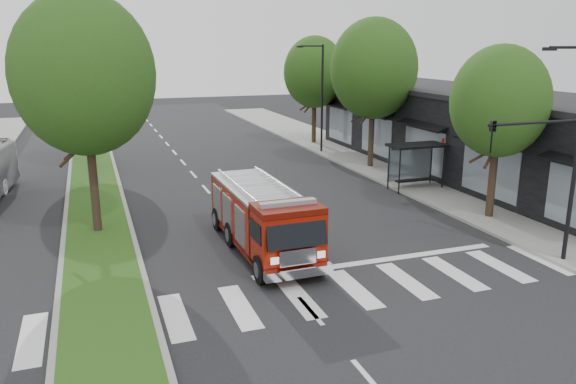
% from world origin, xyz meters
% --- Properties ---
extents(ground, '(140.00, 140.00, 0.00)m').
position_xyz_m(ground, '(0.00, 0.00, 0.00)').
color(ground, black).
rests_on(ground, ground).
extents(sidewalk_right, '(5.00, 80.00, 0.15)m').
position_xyz_m(sidewalk_right, '(12.50, 10.00, 0.07)').
color(sidewalk_right, gray).
rests_on(sidewalk_right, ground).
extents(median, '(3.00, 50.00, 0.15)m').
position_xyz_m(median, '(-6.00, 18.00, 0.08)').
color(median, gray).
rests_on(median, ground).
extents(storefront_row, '(8.00, 30.00, 5.00)m').
position_xyz_m(storefront_row, '(17.00, 10.00, 2.50)').
color(storefront_row, black).
rests_on(storefront_row, ground).
extents(bus_shelter, '(3.20, 1.60, 2.61)m').
position_xyz_m(bus_shelter, '(11.20, 8.15, 2.04)').
color(bus_shelter, black).
rests_on(bus_shelter, ground).
extents(tree_right_near, '(4.40, 4.40, 8.05)m').
position_xyz_m(tree_right_near, '(11.50, 2.00, 5.51)').
color(tree_right_near, black).
rests_on(tree_right_near, ground).
extents(tree_right_mid, '(5.60, 5.60, 9.72)m').
position_xyz_m(tree_right_mid, '(11.50, 14.00, 6.49)').
color(tree_right_mid, black).
rests_on(tree_right_mid, ground).
extents(tree_right_far, '(5.00, 5.00, 8.73)m').
position_xyz_m(tree_right_far, '(11.50, 24.00, 5.84)').
color(tree_right_far, black).
rests_on(tree_right_far, ground).
extents(tree_median_near, '(5.80, 5.80, 10.16)m').
position_xyz_m(tree_median_near, '(-6.00, 6.00, 6.81)').
color(tree_median_near, black).
rests_on(tree_median_near, ground).
extents(tree_median_far, '(5.60, 5.60, 9.72)m').
position_xyz_m(tree_median_far, '(-6.00, 20.00, 6.49)').
color(tree_median_far, black).
rests_on(tree_median_far, ground).
extents(streetlight_right_near, '(4.08, 0.22, 8.00)m').
position_xyz_m(streetlight_right_near, '(9.61, -3.50, 4.67)').
color(streetlight_right_near, black).
rests_on(streetlight_right_near, ground).
extents(streetlight_right_far, '(2.11, 0.20, 8.00)m').
position_xyz_m(streetlight_right_far, '(10.35, 20.00, 4.48)').
color(streetlight_right_far, black).
rests_on(streetlight_right_far, ground).
extents(fire_engine, '(2.60, 8.08, 2.79)m').
position_xyz_m(fire_engine, '(0.19, 1.61, 1.34)').
color(fire_engine, '#580D04').
rests_on(fire_engine, ground).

